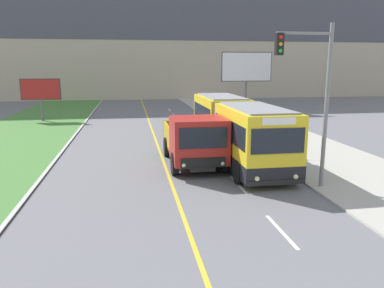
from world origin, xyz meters
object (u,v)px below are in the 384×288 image
object	(u,v)px
city_bus	(235,128)
billboard_large	(247,68)
dump_truck	(195,142)
traffic_light_mast	(313,87)
planter_round_near	(295,154)
planter_round_second	(260,136)
billboard_small	(41,91)

from	to	relation	value
city_bus	billboard_large	world-z (taller)	billboard_large
dump_truck	traffic_light_mast	distance (m)	6.15
dump_truck	planter_round_near	size ratio (longest dim) A/B	5.19
traffic_light_mast	planter_round_near	world-z (taller)	traffic_light_mast
dump_truck	traffic_light_mast	bearing A→B (deg)	-44.44
billboard_large	planter_round_second	xyz separation A→B (m)	(-4.38, -17.03, -4.00)
dump_truck	planter_round_near	bearing A→B (deg)	-6.88
traffic_light_mast	billboard_small	bearing A→B (deg)	124.22
city_bus	planter_round_second	bearing A→B (deg)	46.18
dump_truck	billboard_small	size ratio (longest dim) A/B	1.69
billboard_small	planter_round_near	bearing A→B (deg)	-49.59
billboard_large	dump_truck	bearing A→B (deg)	-113.27
billboard_small	billboard_large	bearing A→B (deg)	10.04
billboard_large	planter_round_second	size ratio (longest dim) A/B	4.98
dump_truck	billboard_small	distance (m)	20.96
dump_truck	billboard_large	bearing A→B (deg)	66.73
traffic_light_mast	planter_round_second	distance (m)	8.98
dump_truck	traffic_light_mast	world-z (taller)	traffic_light_mast
city_bus	traffic_light_mast	bearing A→B (deg)	-76.66
billboard_small	planter_round_second	world-z (taller)	billboard_small
planter_round_near	billboard_small	bearing A→B (deg)	130.41
city_bus	traffic_light_mast	world-z (taller)	traffic_light_mast
planter_round_second	dump_truck	bearing A→B (deg)	-137.70
planter_round_second	billboard_large	bearing A→B (deg)	75.58
billboard_large	planter_round_near	bearing A→B (deg)	-101.19
planter_round_near	billboard_large	bearing A→B (deg)	78.81
planter_round_near	dump_truck	bearing A→B (deg)	173.12
city_bus	billboard_small	size ratio (longest dim) A/B	3.21
billboard_small	dump_truck	bearing A→B (deg)	-58.73
city_bus	billboard_large	xyz separation A→B (m)	(6.68, 19.43, 3.07)
city_bus	billboard_large	size ratio (longest dim) A/B	1.92
billboard_small	planter_round_near	size ratio (longest dim) A/B	3.07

